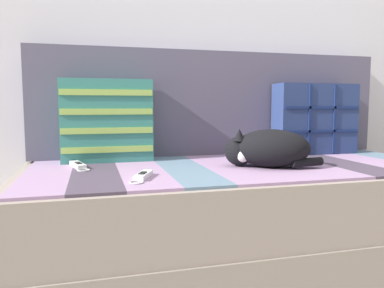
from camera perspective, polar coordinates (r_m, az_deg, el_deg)
The scene contains 8 objects.
ground_plane at distance 1.67m, azimuth 8.53°, elevation -17.94°, with size 14.00×14.00×0.00m, color #A89E8E.
couch at distance 1.69m, azimuth 7.21°, elevation -10.14°, with size 1.86×0.89×0.42m.
sofa_backrest at distance 1.98m, azimuth 3.25°, elevation 6.19°, with size 1.83×0.14×0.53m.
throw_pillow_quilted at distance 2.08m, azimuth 18.20°, elevation 3.65°, with size 0.44×0.14×0.36m.
throw_pillow_striped at distance 1.74m, azimuth -12.83°, elevation 3.50°, with size 0.40×0.14×0.37m.
sleeping_cat at distance 1.57m, azimuth 11.25°, elevation -0.73°, with size 0.37×0.32×0.16m.
game_remote_near at distance 1.60m, azimuth -16.95°, elevation -3.14°, with size 0.09×0.20×0.02m.
game_remote_far at distance 1.32m, azimuth -7.49°, elevation -4.83°, with size 0.11×0.19×0.02m.
Camera 1 is at (-0.62, -1.40, 0.67)m, focal length 35.00 mm.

